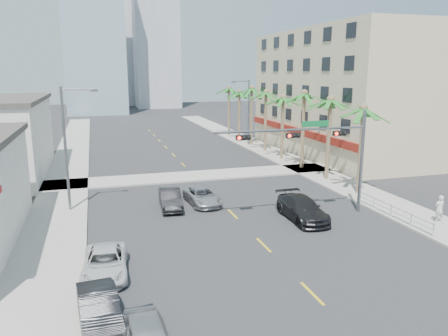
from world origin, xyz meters
name	(u,v)px	position (x,y,z in m)	size (l,w,h in m)	color
ground	(293,275)	(0.00, 0.00, 0.00)	(260.00, 260.00, 0.00)	#262628
sidewalk_right	(316,172)	(12.00, 20.00, 0.07)	(4.00, 120.00, 0.15)	gray
sidewalk_left	(64,190)	(-12.00, 20.00, 0.07)	(4.00, 120.00, 0.15)	gray
sidewalk_cross	(195,176)	(0.00, 22.00, 0.07)	(80.00, 4.00, 0.15)	gray
building_right	(352,92)	(21.99, 30.00, 7.50)	(15.25, 28.00, 15.00)	#C7AF8C
tower_far_left	(92,12)	(-8.00, 95.00, 24.00)	(14.00, 14.00, 48.00)	#99B2C6
tower_far_center	(110,36)	(-3.00, 125.00, 21.00)	(16.00, 16.00, 42.00)	#ADADB2
traffic_signal_mast	(322,145)	(5.78, 7.95, 5.06)	(11.12, 0.54, 7.20)	slate
palm_tree_0	(364,109)	(11.60, 12.00, 7.08)	(4.80, 4.80, 7.80)	brown
palm_tree_1	(330,101)	(11.60, 17.20, 7.43)	(4.80, 4.80, 8.16)	brown
palm_tree_2	(304,94)	(11.60, 22.40, 7.78)	(4.80, 4.80, 8.52)	brown
palm_tree_3	(283,98)	(11.60, 27.60, 7.08)	(4.80, 4.80, 7.80)	brown
palm_tree_4	(266,93)	(11.60, 32.80, 7.43)	(4.80, 4.80, 8.16)	brown
palm_tree_5	(252,89)	(11.60, 38.00, 7.78)	(4.80, 4.80, 8.52)	brown
palm_tree_6	(239,92)	(11.60, 43.20, 7.08)	(4.80, 4.80, 7.80)	brown
palm_tree_7	(229,89)	(11.60, 48.40, 7.43)	(4.80, 4.80, 8.16)	brown
streetlight_left	(68,143)	(-11.00, 14.00, 5.06)	(2.55, 0.25, 9.00)	slate
streetlight_right	(247,109)	(11.00, 38.00, 5.06)	(2.55, 0.25, 9.00)	slate
guardrail	(391,209)	(10.30, 6.00, 0.67)	(0.08, 8.08, 1.00)	silver
car_parked_mid	(99,310)	(-9.40, -1.98, 0.72)	(1.52, 4.37, 1.44)	black
car_parked_far	(105,263)	(-9.04, 2.62, 0.65)	(2.15, 4.66, 1.29)	silver
car_lane_left	(170,199)	(-4.03, 12.69, 0.71)	(1.51, 4.33, 1.43)	black
car_lane_center	(202,196)	(-1.50, 13.01, 0.64)	(2.12, 4.59, 1.28)	#B6B6BB
car_lane_right	(302,209)	(4.24, 7.55, 0.78)	(2.18, 5.36, 1.55)	black
pedestrian	(440,209)	(12.60, 4.12, 1.07)	(0.67, 0.44, 1.83)	silver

